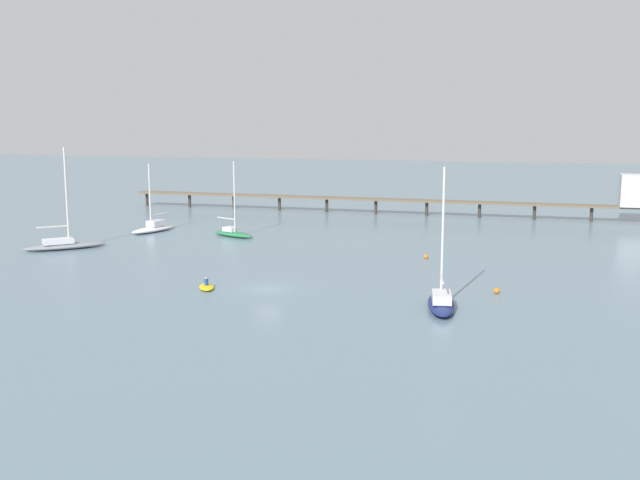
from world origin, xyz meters
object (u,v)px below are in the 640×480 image
(sailboat_green, at_px, (233,232))
(mooring_buoy_outer, at_px, (426,257))
(pier, at_px, (493,196))
(sailboat_gray, at_px, (64,244))
(mooring_buoy_mid, at_px, (497,291))
(sailboat_white, at_px, (154,227))
(dinghy_yellow, at_px, (207,287))
(sailboat_navy, at_px, (441,301))

(sailboat_green, relative_size, mooring_buoy_outer, 20.05)
(pier, bearing_deg, mooring_buoy_outer, -99.47)
(sailboat_gray, height_order, mooring_buoy_outer, sailboat_gray)
(sailboat_green, bearing_deg, mooring_buoy_mid, -34.85)
(sailboat_white, relative_size, dinghy_yellow, 2.88)
(pier, bearing_deg, dinghy_yellow, -113.15)
(sailboat_gray, relative_size, sailboat_white, 1.29)
(sailboat_navy, relative_size, sailboat_gray, 0.97)
(sailboat_white, distance_m, dinghy_yellow, 36.92)
(sailboat_white, bearing_deg, sailboat_navy, -37.08)
(sailboat_green, xyz_separation_m, sailboat_white, (-12.19, 1.17, 0.01))
(mooring_buoy_mid, bearing_deg, sailboat_gray, 168.60)
(mooring_buoy_outer, bearing_deg, sailboat_green, 161.11)
(dinghy_yellow, xyz_separation_m, mooring_buoy_outer, (18.14, 20.10, 0.05))
(pier, height_order, mooring_buoy_outer, pier)
(mooring_buoy_outer, bearing_deg, mooring_buoy_mid, -61.63)
(sailboat_white, xyz_separation_m, mooring_buoy_mid, (47.24, -25.57, -0.36))
(pier, distance_m, sailboat_navy, 58.76)
(sailboat_gray, distance_m, mooring_buoy_mid, 52.48)
(sailboat_gray, distance_m, mooring_buoy_outer, 43.49)
(sailboat_navy, bearing_deg, dinghy_yellow, 174.92)
(pier, xyz_separation_m, sailboat_gray, (-49.32, -41.44, -2.88))
(pier, bearing_deg, sailboat_white, -149.82)
(pier, relative_size, sailboat_navy, 7.20)
(sailboat_white, height_order, mooring_buoy_mid, sailboat_white)
(pier, height_order, sailboat_gray, sailboat_gray)
(sailboat_white, height_order, dinghy_yellow, sailboat_white)
(pier, bearing_deg, sailboat_green, -140.23)
(sailboat_white, bearing_deg, sailboat_gray, -105.44)
(mooring_buoy_outer, bearing_deg, sailboat_white, 165.15)
(mooring_buoy_mid, relative_size, mooring_buoy_outer, 1.11)
(dinghy_yellow, relative_size, mooring_buoy_mid, 5.95)
(mooring_buoy_mid, bearing_deg, sailboat_green, 145.15)
(sailboat_white, distance_m, mooring_buoy_outer, 40.37)
(pier, distance_m, dinghy_yellow, 61.74)
(pier, xyz_separation_m, mooring_buoy_outer, (-6.10, -36.58, -3.28))
(sailboat_white, bearing_deg, dinghy_yellow, -55.56)
(pier, relative_size, sailboat_white, 9.01)
(mooring_buoy_outer, bearing_deg, sailboat_navy, -80.07)
(mooring_buoy_outer, bearing_deg, sailboat_gray, -173.59)
(dinghy_yellow, relative_size, mooring_buoy_outer, 6.59)
(sailboat_green, relative_size, mooring_buoy_mid, 18.12)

